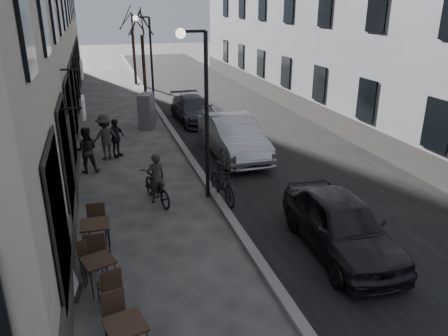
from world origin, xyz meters
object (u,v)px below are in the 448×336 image
bistro_set_c (96,235)px  utility_cabinet (147,111)px  sign_board (68,277)px  pedestrian_far (116,138)px  pedestrian_near (86,150)px  bistro_set_b (99,272)px  streetlamp_far (148,53)px  car_far (194,109)px  pedestrian_mid (105,137)px  car_mid (233,136)px  bicycle (157,187)px  car_near (341,224)px  streetlamp_near (201,98)px  moped (222,183)px  tree_near (141,21)px  tree_far (131,18)px

bistro_set_c → utility_cabinet: 11.43m
sign_board → pedestrian_far: (1.51, 8.68, 0.32)m
utility_cabinet → pedestrian_far: utility_cabinet is taller
bistro_set_c → pedestrian_near: size_ratio=1.01×
bistro_set_b → pedestrian_far: (0.88, 8.70, 0.31)m
streetlamp_far → car_far: size_ratio=1.18×
pedestrian_mid → pedestrian_far: size_ratio=1.16×
pedestrian_far → car_far: (4.14, 4.44, -0.13)m
bistro_set_c → car_mid: bearing=50.3°
bistro_set_b → car_mid: bearing=35.8°
bicycle → car_near: (3.89, -4.07, 0.25)m
streetlamp_near → bicycle: bearing=177.6°
bicycle → pedestrian_mid: bearing=-88.2°
utility_cabinet → bistro_set_b: bearing=-80.4°
moped → streetlamp_near: bearing=136.2°
bistro_set_c → sign_board: 1.61m
utility_cabinet → car_far: (2.44, 0.51, -0.20)m
streetlamp_near → utility_cabinet: size_ratio=3.08×
tree_near → moped: 15.96m
car_mid → car_far: bearing=92.3°
car_mid → streetlamp_far: bearing=103.2°
sign_board → pedestrian_mid: 8.59m
pedestrian_near → tree_near: bearing=-104.3°
bistro_set_b → bistro_set_c: size_ratio=0.92×
tree_near → utility_cabinet: bearing=-96.3°
streetlamp_near → tree_near: (0.07, 15.00, 1.50)m
streetlamp_near → car_far: size_ratio=1.18×
bicycle → utility_cabinet: bearing=-109.8°
tree_near → tree_far: same height
streetlamp_far → utility_cabinet: size_ratio=3.08×
tree_near → tree_far: 6.00m
tree_near → car_mid: size_ratio=1.17×
car_near → pedestrian_near: bearing=132.1°
bistro_set_c → utility_cabinet: bearing=78.9°
bistro_set_c → pedestrian_far: bearing=84.9°
bistro_set_c → moped: size_ratio=0.86×
streetlamp_far → moped: size_ratio=2.62×
bistro_set_b → bistro_set_c: (-0.03, 1.51, 0.05)m
bistro_set_c → car_near: size_ratio=0.40×
tree_near → bistro_set_b: tree_near is taller
streetlamp_far → tree_near: 3.36m
tree_near → bistro_set_b: 19.73m
utility_cabinet → pedestrian_near: 6.05m
tree_far → car_far: tree_far is taller
pedestrian_far → tree_near: bearing=35.3°
streetlamp_far → tree_far: bearing=89.5°
pedestrian_far → streetlamp_near: bearing=-105.1°
streetlamp_far → sign_board: bearing=-103.5°
bistro_set_b → car_far: size_ratio=0.36×
tree_far → car_far: (1.74, -11.86, -4.04)m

